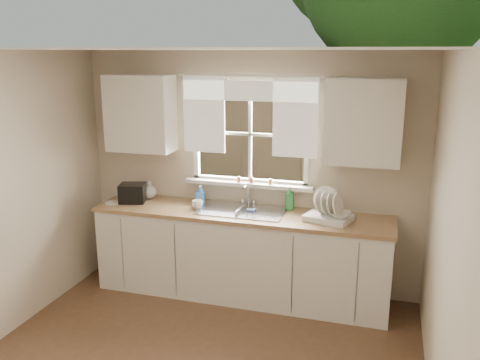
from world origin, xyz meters
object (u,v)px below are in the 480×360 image
(dish_rack, at_px, (328,213))
(black_appliance, at_px, (133,193))
(soap_bottle_a, at_px, (290,198))
(cup, at_px, (197,205))

(dish_rack, height_order, black_appliance, dish_rack)
(dish_rack, bearing_deg, black_appliance, 179.72)
(dish_rack, distance_m, soap_bottle_a, 0.47)
(soap_bottle_a, xyz_separation_m, black_appliance, (-1.68, -0.20, -0.03))
(soap_bottle_a, height_order, cup, soap_bottle_a)
(soap_bottle_a, relative_size, cup, 2.23)
(soap_bottle_a, bearing_deg, cup, -177.47)
(dish_rack, xyz_separation_m, black_appliance, (-2.09, 0.01, 0.02))
(soap_bottle_a, xyz_separation_m, cup, (-0.92, -0.23, -0.08))
(soap_bottle_a, bearing_deg, black_appliance, 175.07)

